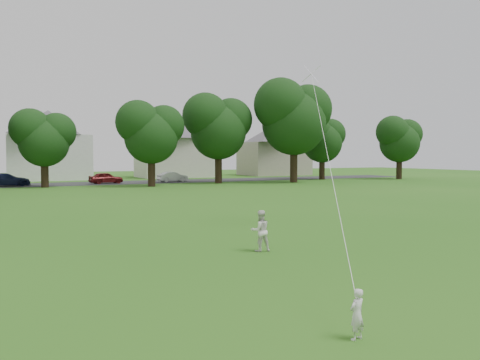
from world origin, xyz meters
name	(u,v)px	position (x,y,z in m)	size (l,w,h in m)	color
ground	(248,284)	(0.00, 0.00, 0.00)	(160.00, 160.00, 0.00)	#265D15
street	(58,184)	(0.00, 42.00, 0.01)	(90.00, 7.00, 0.01)	#2D2D30
toddler	(357,314)	(0.01, -3.72, 0.42)	(0.31, 0.20, 0.84)	silver
older_boy	(260,231)	(2.05, 3.08, 0.64)	(0.62, 0.49, 1.28)	silver
kite	(324,137)	(3.28, 1.52, 3.50)	(3.83, 5.80, 13.65)	white
tree_row	(99,118)	(3.08, 35.63, 6.45)	(82.64, 9.92, 11.68)	black
house_row	(58,139)	(1.09, 52.00, 5.04)	(76.92, 13.77, 10.09)	silver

